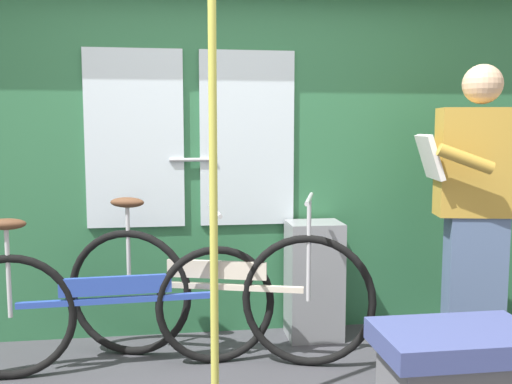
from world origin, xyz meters
name	(u,v)px	position (x,y,z in m)	size (l,w,h in m)	color
train_door_wall	(222,155)	(-0.01, 1.14, 1.16)	(4.28, 0.28, 2.21)	#2D6B42
bicycle_near_door	(215,293)	(-0.09, 0.65, 0.39)	(1.72, 0.64, 0.95)	black
bicycle_leaning_behind	(115,306)	(-0.64, 0.58, 0.36)	(1.76, 0.44, 0.88)	black
passenger_reading_newspaper	(476,204)	(1.40, 0.53, 0.89)	(0.61, 0.54, 1.68)	slate
trash_bin_by_wall	(314,280)	(0.55, 0.92, 0.37)	(0.34, 0.28, 0.74)	gray
handrail_pole	(213,184)	(-0.14, -0.07, 1.09)	(0.04, 0.04, 2.17)	#C6C14C
bench_seat_corner	(456,375)	(0.91, -0.25, 0.24)	(0.70, 0.44, 0.45)	#3D477F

